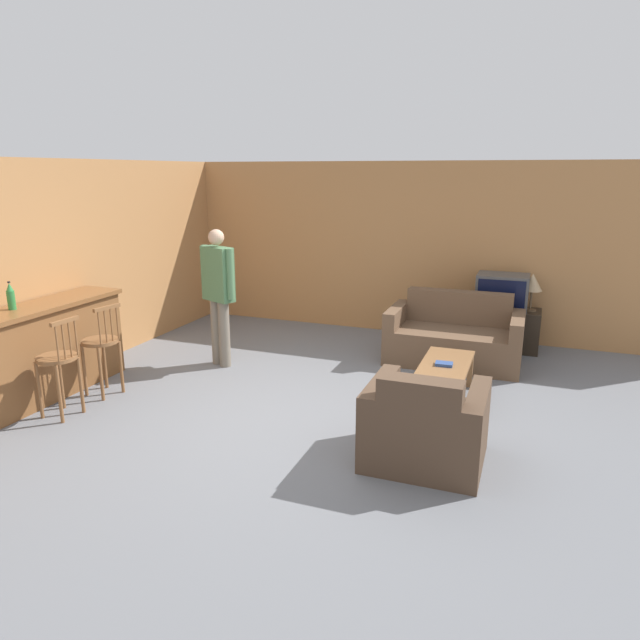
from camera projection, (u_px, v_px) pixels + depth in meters
The scene contains 15 objects.
ground_plane at pixel (299, 422), 5.76m from camera, with size 24.00×24.00×0.00m, color slate.
wall_back at pixel (391, 248), 8.76m from camera, with size 9.40×0.08×2.60m.
wall_left at pixel (117, 259), 7.75m from camera, with size 0.08×8.68×2.60m.
bar_counter at pixel (39, 353), 6.23m from camera, with size 0.55×2.20×1.05m.
bar_chair_near at pixel (59, 365), 5.77m from camera, with size 0.41×0.41×1.05m.
bar_chair_mid at pixel (102, 347), 6.34m from camera, with size 0.46×0.46×1.05m.
couch_far at pixel (454, 338), 7.51m from camera, with size 1.71×0.95×0.89m.
armchair_near at pixel (425, 428), 4.89m from camera, with size 0.99×0.90×0.87m.
coffee_table at pixel (446, 368), 6.25m from camera, with size 0.51×1.03×0.43m.
tv_unit at pixel (499, 328), 8.08m from camera, with size 1.08×0.48×0.58m.
tv at pixel (502, 292), 7.94m from camera, with size 0.69×0.51×0.49m.
bottle at pixel (11, 297), 5.92m from camera, with size 0.08×0.08×0.30m.
book_on_table at pixel (444, 364), 6.12m from camera, with size 0.19×0.14×0.03m.
table_lamp at pixel (532, 283), 7.78m from camera, with size 0.27×0.27×0.52m.
person_by_window at pixel (219, 290), 7.21m from camera, with size 0.56×0.35×1.76m.
Camera 1 is at (2.08, -4.89, 2.46)m, focal length 32.00 mm.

